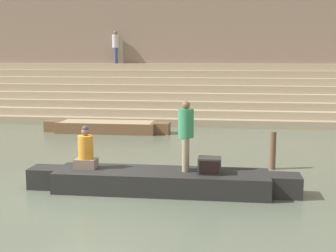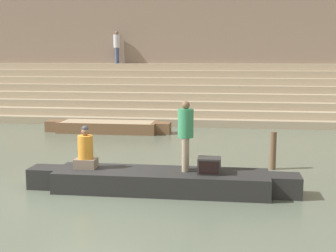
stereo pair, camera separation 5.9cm
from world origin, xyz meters
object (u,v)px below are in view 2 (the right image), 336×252
person_rowing (86,152)px  rowboat_main (161,180)px  tv_set (209,166)px  person_standing (186,131)px  person_on_steps (117,45)px  moored_boat_shore (108,126)px  mooring_post (273,151)px

person_rowing → rowboat_main: bearing=-5.9°
tv_set → rowboat_main: bearing=174.5°
person_standing → person_rowing: bearing=-166.8°
tv_set → person_on_steps: (-5.67, 14.21, 3.07)m
rowboat_main → person_on_steps: size_ratio=3.76×
rowboat_main → moored_boat_shore: bearing=113.2°
person_rowing → person_on_steps: 14.61m
moored_boat_shore → person_on_steps: (-1.02, 5.90, 3.52)m
person_rowing → tv_set: bearing=-7.1°
person_standing → mooring_post: (2.26, 2.46, -0.91)m
person_standing → rowboat_main: bearing=-156.5°
tv_set → person_rowing: bearing=176.4°
person_standing → tv_set: bearing=-8.5°
person_standing → person_on_steps: bearing=121.4°
moored_boat_shore → person_on_steps: 6.94m
mooring_post → moored_boat_shore: bearing=138.3°
rowboat_main → person_on_steps: bearing=107.8°
rowboat_main → person_on_steps: (-4.52, 14.12, 3.49)m
person_standing → person_rowing: (-2.43, -0.08, -0.54)m
person_rowing → mooring_post: bearing=23.9°
rowboat_main → mooring_post: size_ratio=5.99×
person_standing → moored_boat_shore: person_standing is taller
moored_boat_shore → mooring_post: mooring_post is taller
rowboat_main → tv_set: tv_set is taller
rowboat_main → person_rowing: person_rowing is taller
rowboat_main → tv_set: size_ratio=12.22×
rowboat_main → mooring_post: mooring_post is taller
mooring_post → person_standing: bearing=-132.5°
tv_set → person_on_steps: 15.60m
mooring_post → rowboat_main: bearing=-137.5°
person_rowing → mooring_post: (4.68, 2.54, -0.37)m
person_standing → person_rowing: person_standing is taller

